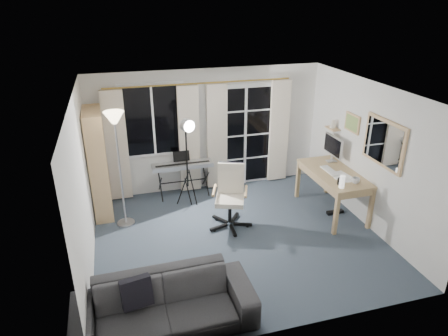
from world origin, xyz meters
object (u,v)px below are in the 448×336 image
at_px(office_chair, 230,190).
at_px(sofa, 164,298).
at_px(bookshelf, 96,167).
at_px(studio_light, 187,136).
at_px(keyboard_piano, 183,166).
at_px(mug, 356,180).
at_px(torchiere_lamp, 116,136).
at_px(desk, 334,177).
at_px(monitor, 333,146).

height_order(office_chair, sofa, office_chair).
bearing_deg(bookshelf, studio_light, -8.19).
xyz_separation_m(keyboard_piano, studio_light, (0.04, -0.43, 0.74)).
xyz_separation_m(keyboard_piano, mug, (2.56, -1.82, 0.21)).
relative_size(torchiere_lamp, mug, 15.54).
distance_m(bookshelf, office_chair, 2.36).
bearing_deg(torchiere_lamp, desk, -8.80).
bearing_deg(torchiere_lamp, monitor, -1.65).
distance_m(bookshelf, keyboard_piano, 1.58).
bearing_deg(studio_light, office_chair, -77.80).
relative_size(keyboard_piano, office_chair, 1.08).
relative_size(torchiere_lamp, studio_light, 1.16).
xyz_separation_m(studio_light, monitor, (2.62, -0.45, -0.30)).
height_order(bookshelf, desk, bookshelf).
distance_m(keyboard_piano, desk, 2.79).
relative_size(bookshelf, keyboard_piano, 1.64).
bearing_deg(office_chair, sofa, -104.34).
bearing_deg(monitor, sofa, -146.58).
relative_size(office_chair, sofa, 0.51).
xyz_separation_m(torchiere_lamp, mug, (3.71, -1.06, -0.76)).
bearing_deg(sofa, studio_light, 72.25).
relative_size(studio_light, monitor, 3.04).
height_order(monitor, mug, monitor).
bearing_deg(desk, monitor, 65.45).
bearing_deg(monitor, studio_light, 169.34).
bearing_deg(bookshelf, monitor, -10.08).
bearing_deg(keyboard_piano, studio_light, -84.58).
distance_m(bookshelf, sofa, 3.13).
distance_m(monitor, mug, 0.98).
bearing_deg(mug, keyboard_piano, 144.58).
height_order(torchiere_lamp, desk, torchiere_lamp).
distance_m(studio_light, desk, 2.67).
distance_m(office_chair, desk, 1.87).
relative_size(monitor, mug, 4.39).
bearing_deg(office_chair, bookshelf, 176.09).
height_order(desk, monitor, monitor).
distance_m(mug, sofa, 3.69).
height_order(bookshelf, torchiere_lamp, torchiere_lamp).
xyz_separation_m(office_chair, desk, (1.86, -0.12, 0.06)).
distance_m(desk, monitor, 0.63).
distance_m(torchiere_lamp, mug, 3.94).
relative_size(bookshelf, sofa, 0.90).
xyz_separation_m(bookshelf, monitor, (4.20, -0.63, 0.18)).
relative_size(studio_light, sofa, 0.81).
height_order(office_chair, monitor, monitor).
xyz_separation_m(bookshelf, torchiere_lamp, (0.39, -0.52, 0.71)).
distance_m(torchiere_lamp, office_chair, 2.05).
bearing_deg(studio_light, keyboard_piano, 71.97).
bearing_deg(mug, studio_light, 151.01).
distance_m(bookshelf, desk, 4.15).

